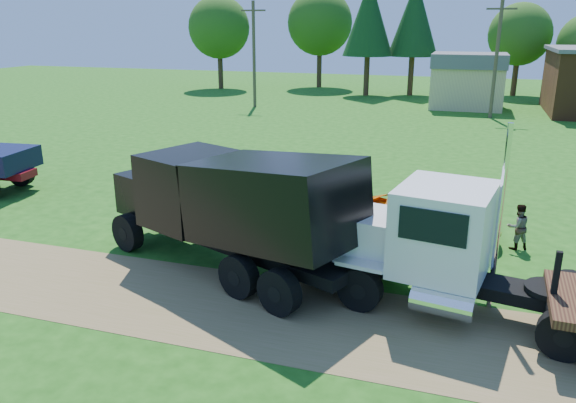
% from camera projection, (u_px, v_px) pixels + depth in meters
% --- Properties ---
extents(ground, '(140.00, 140.00, 0.00)m').
position_uv_depth(ground, '(271.00, 314.00, 14.59)').
color(ground, '#1A4E11').
rests_on(ground, ground).
extents(dirt_track, '(120.00, 4.20, 0.01)m').
position_uv_depth(dirt_track, '(271.00, 314.00, 14.59)').
color(dirt_track, brown).
rests_on(dirt_track, ground).
extents(white_semi_tractor, '(8.36, 3.97, 4.94)m').
position_uv_depth(white_semi_tractor, '(445.00, 248.00, 14.42)').
color(white_semi_tractor, black).
rests_on(white_semi_tractor, ground).
extents(black_dump_truck, '(9.06, 5.76, 3.90)m').
position_uv_depth(black_dump_truck, '(232.00, 203.00, 16.57)').
color(black_dump_truck, black).
rests_on(black_dump_truck, ground).
extents(orange_pickup, '(5.46, 2.82, 1.47)m').
position_uv_depth(orange_pickup, '(421.00, 219.00, 19.44)').
color(orange_pickup, orange).
rests_on(orange_pickup, ground).
extents(spectator_b, '(0.93, 0.85, 1.55)m').
position_uv_depth(spectator_b, '(518.00, 227.00, 18.56)').
color(spectator_b, '#999999').
rests_on(spectator_b, ground).
extents(tan_shed, '(6.20, 5.40, 4.70)m').
position_uv_depth(tan_shed, '(468.00, 80.00, 48.92)').
color(tan_shed, tan).
rests_on(tan_shed, ground).
extents(utility_poles, '(42.20, 0.28, 9.00)m').
position_uv_depth(utility_poles, '(497.00, 57.00, 43.10)').
color(utility_poles, '#4C3A2B').
rests_on(utility_poles, ground).
extents(tree_row, '(58.57, 12.23, 11.48)m').
position_uv_depth(tree_row, '(426.00, 27.00, 56.93)').
color(tree_row, '#382917').
rests_on(tree_row, ground).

